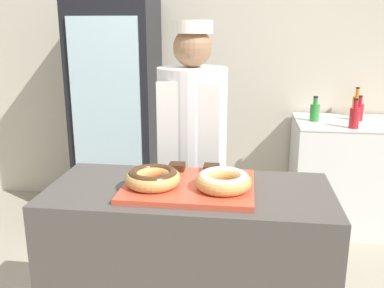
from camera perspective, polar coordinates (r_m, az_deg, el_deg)
wall_back at (r=3.93m, az=3.87°, el=11.03°), size 8.00×0.06×2.70m
display_counter at (r=2.15m, az=-0.36°, el=-17.77°), size 1.28×0.58×0.94m
serving_tray at (r=1.92m, az=-0.38°, el=-5.61°), size 0.58×0.46×0.02m
donut_chocolate_glaze at (r=1.89m, az=-5.24°, el=-4.41°), size 0.24×0.24×0.07m
donut_light_glaze at (r=1.85m, az=4.19°, el=-4.83°), size 0.24×0.24×0.07m
brownie_back_left at (r=2.10m, az=-2.03°, el=-3.04°), size 0.07×0.07×0.03m
brownie_back_right at (r=2.08m, az=2.62°, el=-3.23°), size 0.07×0.07×0.03m
baker_person at (r=2.57m, az=0.03°, el=-2.00°), size 0.41×0.41×1.68m
beverage_fridge at (r=3.75m, az=-9.93°, el=4.28°), size 0.68×0.60×1.87m
chest_freezer at (r=3.82m, az=20.44°, el=-3.76°), size 0.96×0.66×0.90m
bottle_green at (r=3.61m, az=16.05°, el=4.18°), size 0.08×0.08×0.20m
bottle_red at (r=3.75m, az=21.41°, el=4.13°), size 0.06×0.06×0.20m
bottle_red_b at (r=3.44m, az=20.83°, el=3.41°), size 0.07×0.07×0.23m
bottle_orange at (r=3.92m, az=21.05°, el=4.88°), size 0.07×0.07×0.25m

